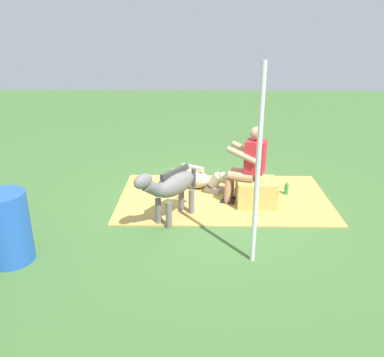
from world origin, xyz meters
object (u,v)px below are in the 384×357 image
Objects in this scene: pony_lying at (193,178)px; soda_bottle at (286,189)px; person_seated at (248,163)px; water_barrel at (7,228)px; hay_bale at (256,193)px; pony_standing at (171,186)px; tent_pole_left at (258,169)px.

pony_lying is 1.66m from soda_bottle.
soda_bottle is at bearing 168.70° from pony_lying.
soda_bottle is (-0.74, -0.38, -0.60)m from person_seated.
person_seated is at bearing -151.21° from water_barrel.
person_seated is at bearing 141.47° from pony_lying.
hay_bale is 1.51m from pony_standing.
water_barrel is at bearing 28.79° from person_seated.
person_seated is 0.54× the size of tent_pole_left.
soda_bottle is 0.28× the size of water_barrel.
water_barrel is 0.37× the size of tent_pole_left.
soda_bottle is at bearing -152.53° from pony_standing.
pony_lying is 0.52× the size of tent_pole_left.
tent_pole_left reaches higher than water_barrel.
pony_lying is at bearing -103.03° from pony_standing.
person_seated is 1.25m from pony_lying.
water_barrel reaches higher than hay_bale.
person_seated is 1.76m from tent_pole_left.
hay_bale is 0.49× the size of pony_lying.
person_seated is 1.03m from soda_bottle.
hay_bale is 0.48× the size of person_seated.
soda_bottle is (-1.62, 0.32, -0.07)m from pony_lying.
hay_bale is 1.95m from tent_pole_left.
person_seated is at bearing 26.89° from soda_bottle.
pony_lying reaches higher than soda_bottle.
tent_pole_left reaches higher than pony_lying.
hay_bale is at bearing 144.59° from pony_lying.
hay_bale reaches higher than soda_bottle.
water_barrel is (3.31, 1.70, 0.23)m from hay_bale.
hay_bale is 3.72m from water_barrel.
hay_bale is at bearing 35.13° from soda_bottle.
person_seated is 1.35m from pony_standing.
pony_standing is 1.28× the size of water_barrel.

